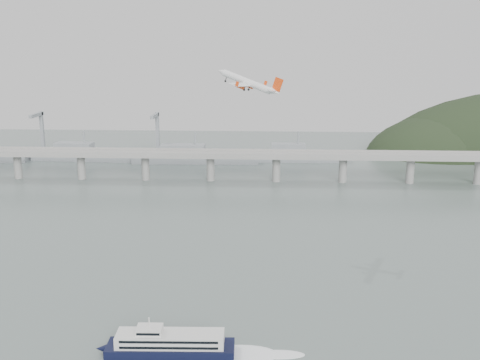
{
  "coord_description": "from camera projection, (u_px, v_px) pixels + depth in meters",
  "views": [
    {
      "loc": [
        14.01,
        -214.96,
        101.84
      ],
      "look_at": [
        0.0,
        55.0,
        36.0
      ],
      "focal_mm": 42.0,
      "sensor_mm": 36.0,
      "label": 1
    }
  ],
  "objects": [
    {
      "name": "airliner",
      "position": [
        248.0,
        83.0,
        276.03
      ],
      "size": [
        34.03,
        32.11,
        13.8
      ],
      "rotation": [
        0.05,
        -0.31,
        2.72
      ],
      "color": "white",
      "rests_on": "ground"
    },
    {
      "name": "bridge",
      "position": [
        248.0,
        158.0,
        423.32
      ],
      "size": [
        800.0,
        22.0,
        23.9
      ],
      "color": "gray",
      "rests_on": "ground"
    },
    {
      "name": "ground",
      "position": [
        233.0,
        295.0,
        233.38
      ],
      "size": [
        900.0,
        900.0,
        0.0
      ],
      "primitive_type": "plane",
      "color": "slate",
      "rests_on": "ground"
    },
    {
      "name": "ferry",
      "position": [
        170.0,
        344.0,
        188.38
      ],
      "size": [
        70.83,
        13.41,
        13.36
      ],
      "rotation": [
        0.0,
        0.0,
        0.04
      ],
      "color": "black",
      "rests_on": "ground"
    },
    {
      "name": "distant_fleet",
      "position": [
        77.0,
        155.0,
        496.94
      ],
      "size": [
        453.0,
        60.9,
        40.0
      ],
      "color": "gray",
      "rests_on": "ground"
    }
  ]
}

